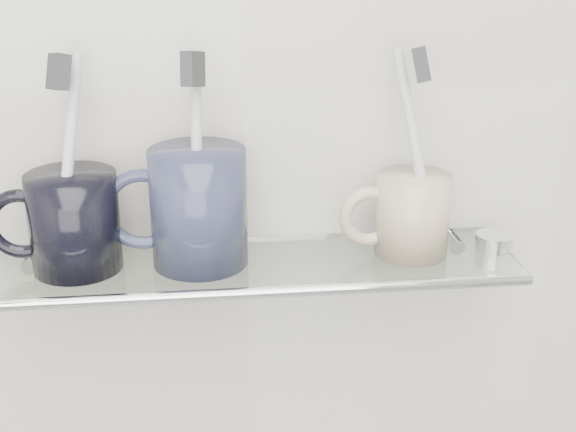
{
  "coord_description": "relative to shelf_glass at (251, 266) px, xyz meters",
  "views": [
    {
      "loc": [
        -0.04,
        0.36,
        1.41
      ],
      "look_at": [
        0.03,
        1.04,
        1.14
      ],
      "focal_mm": 50.0,
      "sensor_mm": 36.0,
      "label": 1
    }
  ],
  "objects": [
    {
      "name": "wall_back",
      "position": [
        0.0,
        0.06,
        0.15
      ],
      "size": [
        2.5,
        0.0,
        2.5
      ],
      "primitive_type": "plane",
      "rotation": [
        1.57,
        0.0,
        0.0
      ],
      "color": "beige",
      "rests_on": "ground"
    },
    {
      "name": "shelf_glass",
      "position": [
        0.0,
        0.0,
        0.0
      ],
      "size": [
        0.5,
        0.12,
        0.01
      ],
      "primitive_type": "cube",
      "color": "silver",
      "rests_on": "wall_back"
    },
    {
      "name": "shelf_rail",
      "position": [
        0.0,
        -0.06,
        0.0
      ],
      "size": [
        0.5,
        0.01,
        0.01
      ],
      "primitive_type": "cylinder",
      "rotation": [
        0.0,
        1.57,
        0.0
      ],
      "color": "silver",
      "rests_on": "shelf_glass"
    },
    {
      "name": "bracket_left",
      "position": [
        -0.21,
        0.05,
        -0.01
      ],
      "size": [
        0.02,
        0.03,
        0.02
      ],
      "primitive_type": "cylinder",
      "rotation": [
        1.57,
        0.0,
        0.0
      ],
      "color": "silver",
      "rests_on": "wall_back"
    },
    {
      "name": "bracket_right",
      "position": [
        0.21,
        0.05,
        -0.01
      ],
      "size": [
        0.02,
        0.03,
        0.02
      ],
      "primitive_type": "cylinder",
      "rotation": [
        1.57,
        0.0,
        0.0
      ],
      "color": "silver",
      "rests_on": "wall_back"
    },
    {
      "name": "mug_left",
      "position": [
        -0.16,
        0.0,
        0.05
      ],
      "size": [
        0.1,
        0.1,
        0.09
      ],
      "primitive_type": "cylinder",
      "rotation": [
        0.0,
        0.0,
        -0.31
      ],
      "color": "black",
      "rests_on": "shelf_glass"
    },
    {
      "name": "mug_left_handle",
      "position": [
        -0.21,
        0.0,
        0.05
      ],
      "size": [
        0.07,
        0.01,
        0.07
      ],
      "primitive_type": "torus",
      "rotation": [
        1.57,
        0.0,
        0.0
      ],
      "color": "black",
      "rests_on": "mug_left"
    },
    {
      "name": "toothbrush_left",
      "position": [
        -0.16,
        0.0,
        0.1
      ],
      "size": [
        0.04,
        0.06,
        0.19
      ],
      "primitive_type": "cylinder",
      "rotation": [
        -0.16,
        0.26,
        0.55
      ],
      "color": "silver",
      "rests_on": "mug_left"
    },
    {
      "name": "bristles_left",
      "position": [
        -0.16,
        0.0,
        0.19
      ],
      "size": [
        0.03,
        0.03,
        0.04
      ],
      "primitive_type": "cube",
      "rotation": [
        -0.16,
        0.26,
        0.55
      ],
      "color": "#2C2D2F",
      "rests_on": "toothbrush_left"
    },
    {
      "name": "mug_center",
      "position": [
        -0.05,
        0.0,
        0.06
      ],
      "size": [
        0.09,
        0.09,
        0.11
      ],
      "primitive_type": "cylinder",
      "rotation": [
        0.0,
        0.0,
        0.02
      ],
      "color": "#1F253B",
      "rests_on": "shelf_glass"
    },
    {
      "name": "mug_center_handle",
      "position": [
        -0.1,
        0.0,
        0.06
      ],
      "size": [
        0.08,
        0.01,
        0.08
      ],
      "primitive_type": "torus",
      "rotation": [
        1.57,
        0.0,
        0.0
      ],
      "color": "#1F253B",
      "rests_on": "mug_center"
    },
    {
      "name": "toothbrush_center",
      "position": [
        -0.05,
        0.0,
        0.1
      ],
      "size": [
        0.02,
        0.05,
        0.19
      ],
      "primitive_type": "cylinder",
      "rotation": [
        -0.19,
        -0.08,
        -0.53
      ],
      "color": "#B8B8B8",
      "rests_on": "mug_center"
    },
    {
      "name": "bristles_center",
      "position": [
        -0.05,
        0.0,
        0.19
      ],
      "size": [
        0.02,
        0.03,
        0.03
      ],
      "primitive_type": "cube",
      "rotation": [
        -0.19,
        -0.08,
        -0.53
      ],
      "color": "#2C2D2F",
      "rests_on": "toothbrush_center"
    },
    {
      "name": "mug_right",
      "position": [
        0.15,
        0.0,
        0.04
      ],
      "size": [
        0.08,
        0.08,
        0.08
      ],
      "primitive_type": "cylinder",
      "rotation": [
        0.0,
        0.0,
        0.12
      ],
      "color": "beige",
      "rests_on": "shelf_glass"
    },
    {
      "name": "mug_right_handle",
      "position": [
        0.11,
        0.0,
        0.04
      ],
      "size": [
        0.06,
        0.01,
        0.06
      ],
      "primitive_type": "torus",
      "rotation": [
        1.57,
        0.0,
        0.0
      ],
      "color": "beige",
      "rests_on": "mug_right"
    },
    {
      "name": "toothbrush_right",
      "position": [
        0.15,
        0.0,
        0.1
      ],
      "size": [
        0.05,
        0.05,
        0.19
      ],
      "primitive_type": "cylinder",
      "rotation": [
        -0.14,
        -0.24,
        -0.26
      ],
      "color": "silver",
      "rests_on": "mug_right"
    },
    {
      "name": "bristles_right",
      "position": [
        0.15,
        0.0,
        0.19
      ],
      "size": [
        0.02,
        0.03,
        0.03
      ],
      "primitive_type": "cube",
      "rotation": [
        -0.14,
        -0.24,
        -0.26
      ],
      "color": "#2C2D2F",
      "rests_on": "toothbrush_right"
    },
    {
      "name": "chrome_cap",
      "position": [
        0.24,
        0.0,
        0.01
      ],
      "size": [
        0.04,
        0.04,
        0.02
      ],
      "primitive_type": "cylinder",
      "color": "silver",
      "rests_on": "shelf_glass"
    }
  ]
}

